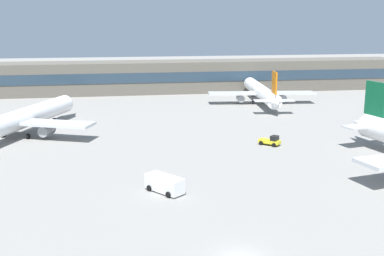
# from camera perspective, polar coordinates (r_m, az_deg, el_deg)

# --- Properties ---
(ground_plane) EXTENTS (400.00, 400.00, 0.00)m
(ground_plane) POSITION_cam_1_polar(r_m,az_deg,el_deg) (81.49, -1.58, -2.12)
(ground_plane) COLOR gray
(terminal_building) EXTENTS (151.69, 12.13, 9.00)m
(terminal_building) POSITION_cam_1_polar(r_m,az_deg,el_deg) (141.58, -5.07, 6.06)
(terminal_building) COLOR #5B564C
(terminal_building) RESTS_ON ground_plane
(airplane_mid) EXTENTS (28.20, 39.26, 10.21)m
(airplane_mid) POSITION_cam_1_polar(r_m,az_deg,el_deg) (93.34, -19.59, 1.02)
(airplane_mid) COLOR white
(airplane_mid) RESTS_ON ground_plane
(airplane_far) EXTENTS (27.21, 38.84, 9.60)m
(airplane_far) POSITION_cam_1_polar(r_m,az_deg,el_deg) (124.24, 8.15, 4.31)
(airplane_far) COLOR white
(airplane_far) RESTS_ON ground_plane
(baggage_tug_yellow) EXTENTS (3.64, 3.58, 1.75)m
(baggage_tug_yellow) POSITION_cam_1_polar(r_m,az_deg,el_deg) (82.63, 9.34, -1.50)
(baggage_tug_yellow) COLOR yellow
(baggage_tug_yellow) RESTS_ON ground_plane
(service_van_white) EXTENTS (4.77, 5.33, 2.08)m
(service_van_white) POSITION_cam_1_polar(r_m,az_deg,el_deg) (59.79, -3.28, -6.60)
(service_van_white) COLOR white
(service_van_white) RESTS_ON ground_plane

